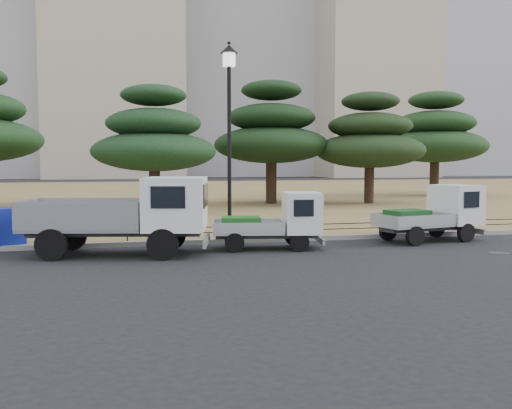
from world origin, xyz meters
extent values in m
plane|color=black|center=(0.00, 0.00, 0.00)|extent=(220.00, 220.00, 0.00)
cube|color=olive|center=(0.00, 30.60, 0.07)|extent=(120.00, 56.00, 0.15)
cube|color=gray|center=(0.00, 2.60, 0.08)|extent=(120.00, 0.25, 0.16)
cylinder|color=black|center=(-3.10, -0.18, 0.43)|extent=(0.88, 0.35, 0.86)
cylinder|color=black|center=(-2.71, 1.67, 0.43)|extent=(0.88, 0.35, 0.86)
cylinder|color=black|center=(-6.02, 0.43, 0.43)|extent=(0.88, 0.35, 0.86)
cylinder|color=black|center=(-5.62, 2.28, 0.43)|extent=(0.88, 0.35, 0.86)
cube|color=#2D2D30|center=(-4.32, 1.04, 0.66)|extent=(4.93, 2.00, 0.15)
cube|color=gray|center=(-5.16, 1.22, 1.16)|extent=(3.67, 2.54, 0.84)
cube|color=white|center=(-2.66, 0.69, 1.47)|extent=(2.06, 2.35, 1.48)
cylinder|color=black|center=(0.94, 0.40, 0.29)|extent=(0.59, 0.24, 0.57)
cylinder|color=black|center=(1.14, 1.64, 0.29)|extent=(0.59, 0.24, 0.57)
cylinder|color=black|center=(-0.95, 0.71, 0.29)|extent=(0.59, 0.24, 0.57)
cylinder|color=black|center=(-0.75, 1.95, 0.29)|extent=(0.59, 0.24, 0.57)
cube|color=#2D2D30|center=(0.13, 1.17, 0.42)|extent=(3.16, 1.20, 0.13)
cube|color=#A4A7AB|center=(-0.43, 1.26, 0.68)|extent=(2.31, 1.63, 0.38)
cube|color=silver|center=(1.20, 0.99, 1.10)|extent=(1.29, 1.57, 1.23)
cube|color=#1D6820|center=(-0.64, 1.29, 0.77)|extent=(1.29, 1.03, 0.42)
cylinder|color=black|center=(6.92, 1.06, 0.31)|extent=(0.65, 0.28, 0.63)
cylinder|color=black|center=(6.66, 2.43, 0.31)|extent=(0.65, 0.28, 0.63)
cylinder|color=black|center=(4.86, 0.66, 0.31)|extent=(0.65, 0.28, 0.63)
cylinder|color=black|center=(4.59, 2.03, 0.31)|extent=(0.65, 0.28, 0.63)
cube|color=#2D2D30|center=(5.79, 1.55, 0.46)|extent=(3.47, 1.40, 0.15)
cube|color=#9A9DA0|center=(5.18, 1.44, 0.74)|extent=(2.56, 1.84, 0.42)
cube|color=silver|center=(6.96, 1.77, 1.20)|extent=(1.45, 1.75, 1.33)
cube|color=#14481A|center=(4.95, 1.39, 0.85)|extent=(1.44, 1.16, 0.46)
cylinder|color=black|center=(-0.69, 2.90, 0.24)|extent=(0.48, 0.48, 0.17)
cylinder|color=black|center=(-0.69, 2.90, 3.03)|extent=(0.13, 0.13, 5.41)
cylinder|color=white|center=(-0.69, 2.90, 5.95)|extent=(0.43, 0.43, 0.43)
cone|color=black|center=(-0.69, 2.90, 6.30)|extent=(0.56, 0.56, 0.27)
cylinder|color=black|center=(0.00, 2.75, 0.35)|extent=(38.00, 0.03, 0.03)
cylinder|color=black|center=(0.00, 2.75, 0.53)|extent=(38.00, 0.03, 0.03)
cylinder|color=black|center=(0.00, 2.75, 0.35)|extent=(0.04, 0.04, 0.40)
cube|color=#1425A0|center=(-7.64, 2.84, 1.09)|extent=(0.96, 0.89, 0.33)
cylinder|color=#2D2D30|center=(6.50, -1.20, 0.01)|extent=(0.60, 0.60, 0.01)
cylinder|color=black|center=(-2.53, 13.42, 1.38)|extent=(0.56, 0.56, 2.47)
ellipsoid|color=#163118|center=(-2.53, 13.42, 3.17)|extent=(6.22, 6.22, 1.99)
ellipsoid|color=#163118|center=(-2.53, 13.42, 4.56)|extent=(4.75, 4.75, 1.52)
ellipsoid|color=#163118|center=(-2.53, 13.42, 5.95)|extent=(3.28, 3.28, 1.05)
cylinder|color=black|center=(4.64, 17.67, 1.59)|extent=(0.65, 0.65, 2.87)
ellipsoid|color=black|center=(4.64, 17.67, 3.67)|extent=(6.92, 6.92, 2.21)
ellipsoid|color=black|center=(4.64, 17.67, 5.29)|extent=(5.28, 5.28, 1.69)
ellipsoid|color=black|center=(4.64, 17.67, 6.91)|extent=(3.65, 3.65, 1.17)
cylinder|color=black|center=(10.47, 16.46, 1.45)|extent=(0.59, 0.59, 2.61)
ellipsoid|color=black|center=(10.47, 16.46, 3.34)|extent=(6.62, 6.62, 2.12)
ellipsoid|color=black|center=(10.47, 16.46, 4.81)|extent=(5.05, 5.05, 1.62)
ellipsoid|color=black|center=(10.47, 16.46, 6.28)|extent=(3.49, 3.49, 1.12)
cylinder|color=black|center=(18.69, 22.96, 1.65)|extent=(0.68, 0.68, 3.01)
ellipsoid|color=#193417|center=(18.69, 22.96, 3.83)|extent=(7.68, 7.68, 2.46)
ellipsoid|color=#193417|center=(18.69, 22.96, 5.52)|extent=(5.86, 5.86, 1.88)
ellipsoid|color=#193417|center=(18.69, 22.96, 7.22)|extent=(4.05, 4.05, 1.30)
cube|color=#AAA08C|center=(-5.00, 85.00, 27.50)|extent=(22.00, 20.00, 55.00)
cube|color=#AAA08C|center=(40.00, 82.00, 24.00)|extent=(20.00, 18.00, 48.00)
cube|color=#A0A0A5|center=(58.00, 90.00, 35.00)|extent=(24.00, 20.00, 70.00)
camera|label=1|loc=(-4.14, -15.55, 2.65)|focal=40.00mm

